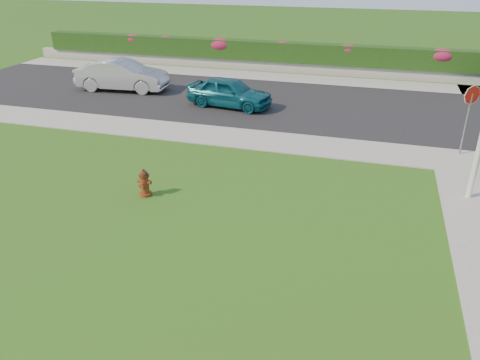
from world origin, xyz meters
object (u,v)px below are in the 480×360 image
(fire_hydrant, at_px, (144,183))
(sedan_teal, at_px, (230,92))
(stop_sign, at_px, (470,104))
(sedan_silver, at_px, (122,75))

(fire_hydrant, relative_size, sedan_teal, 0.21)
(fire_hydrant, bearing_deg, sedan_teal, 93.72)
(sedan_teal, relative_size, stop_sign, 1.58)
(fire_hydrant, xyz_separation_m, sedan_silver, (-6.34, 10.18, 0.41))
(sedan_teal, height_order, stop_sign, stop_sign)
(sedan_silver, relative_size, stop_sign, 1.89)
(sedan_silver, bearing_deg, fire_hydrant, -153.31)
(fire_hydrant, height_order, sedan_teal, sedan_teal)
(fire_hydrant, relative_size, sedan_silver, 0.18)
(sedan_silver, xyz_separation_m, stop_sign, (15.35, -4.36, 1.00))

